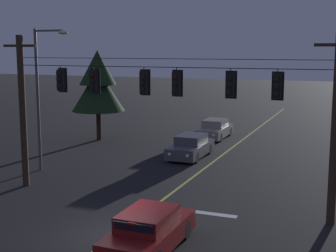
% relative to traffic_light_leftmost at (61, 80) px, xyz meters
% --- Properties ---
extents(ground_plane, '(180.00, 180.00, 0.00)m').
position_rel_traffic_light_leftmost_xyz_m(ground_plane, '(4.86, -4.18, -5.21)').
color(ground_plane, black).
extents(lane_centre_stripe, '(0.14, 60.00, 0.01)m').
position_rel_traffic_light_leftmost_xyz_m(lane_centre_stripe, '(4.86, 6.02, -5.21)').
color(lane_centre_stripe, '#D1C64C').
rests_on(lane_centre_stripe, ground).
extents(stop_bar_paint, '(3.40, 0.36, 0.01)m').
position_rel_traffic_light_leftmost_xyz_m(stop_bar_paint, '(6.76, -0.58, -5.21)').
color(stop_bar_paint, silver).
rests_on(stop_bar_paint, ground).
extents(signal_span_assembly, '(15.98, 0.32, 7.27)m').
position_rel_traffic_light_leftmost_xyz_m(signal_span_assembly, '(4.86, 0.02, -1.43)').
color(signal_span_assembly, '#38281C').
rests_on(signal_span_assembly, ground).
extents(traffic_light_leftmost, '(0.48, 0.41, 1.22)m').
position_rel_traffic_light_leftmost_xyz_m(traffic_light_leftmost, '(0.00, 0.00, 0.00)').
color(traffic_light_leftmost, black).
extents(traffic_light_left_inner, '(0.48, 0.41, 1.22)m').
position_rel_traffic_light_leftmost_xyz_m(traffic_light_left_inner, '(1.71, 0.00, 0.00)').
color(traffic_light_left_inner, black).
extents(traffic_light_centre, '(0.48, 0.41, 1.22)m').
position_rel_traffic_light_leftmost_xyz_m(traffic_light_centre, '(4.16, 0.00, 0.00)').
color(traffic_light_centre, black).
extents(traffic_light_right_inner, '(0.48, 0.41, 1.22)m').
position_rel_traffic_light_leftmost_xyz_m(traffic_light_right_inner, '(5.64, 0.00, 0.00)').
color(traffic_light_right_inner, black).
extents(traffic_light_rightmost, '(0.48, 0.41, 1.22)m').
position_rel_traffic_light_leftmost_xyz_m(traffic_light_rightmost, '(7.92, 0.00, 0.00)').
color(traffic_light_rightmost, black).
extents(traffic_light_far_right, '(0.48, 0.41, 1.22)m').
position_rel_traffic_light_leftmost_xyz_m(traffic_light_far_right, '(9.77, 0.00, 0.00)').
color(traffic_light_far_right, black).
extents(car_waiting_near_lane, '(1.80, 4.33, 1.39)m').
position_rel_traffic_light_leftmost_xyz_m(car_waiting_near_lane, '(6.49, -4.78, -4.56)').
color(car_waiting_near_lane, maroon).
rests_on(car_waiting_near_lane, ground).
extents(car_oncoming_lead, '(1.80, 4.42, 1.39)m').
position_rel_traffic_light_leftmost_xyz_m(car_oncoming_lead, '(3.19, 9.00, -4.56)').
color(car_oncoming_lead, '#4C4C51').
rests_on(car_oncoming_lead, ground).
extents(car_oncoming_trailing, '(1.80, 4.42, 1.39)m').
position_rel_traffic_light_leftmost_xyz_m(car_oncoming_trailing, '(2.72, 15.88, -4.56)').
color(car_oncoming_trailing, gray).
rests_on(car_oncoming_trailing, ground).
extents(street_lamp_corner, '(2.11, 0.30, 7.68)m').
position_rel_traffic_light_leftmost_xyz_m(street_lamp_corner, '(-3.14, 2.87, -0.57)').
color(street_lamp_corner, '#4C4F54').
rests_on(street_lamp_corner, ground).
extents(tree_verge_near, '(3.82, 3.82, 6.54)m').
position_rel_traffic_light_leftmost_xyz_m(tree_verge_near, '(-4.97, 11.96, -1.09)').
color(tree_verge_near, '#332316').
rests_on(tree_verge_near, ground).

